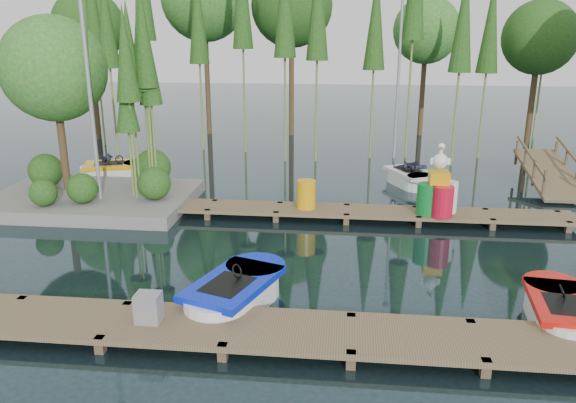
# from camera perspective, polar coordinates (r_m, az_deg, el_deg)

# --- Properties ---
(ground_plane) EXTENTS (90.00, 90.00, 0.00)m
(ground_plane) POSITION_cam_1_polar(r_m,az_deg,el_deg) (14.41, -2.20, -4.70)
(ground_plane) COLOR #1E3239
(near_dock) EXTENTS (18.00, 1.50, 0.50)m
(near_dock) POSITION_cam_1_polar(r_m,az_deg,el_deg) (10.32, -5.90, -12.73)
(near_dock) COLOR brown
(near_dock) RESTS_ON ground
(far_dock) EXTENTS (15.00, 1.20, 0.50)m
(far_dock) POSITION_cam_1_polar(r_m,az_deg,el_deg) (16.58, 2.46, -0.91)
(far_dock) COLOR brown
(far_dock) RESTS_ON ground
(island) EXTENTS (6.20, 4.20, 6.75)m
(island) POSITION_cam_1_polar(r_m,az_deg,el_deg) (18.61, -20.59, 9.34)
(island) COLOR slate
(island) RESTS_ON ground
(tree_screen) EXTENTS (34.42, 18.53, 10.31)m
(tree_screen) POSITION_cam_1_polar(r_m,az_deg,el_deg) (24.18, -3.60, 18.88)
(tree_screen) COLOR #49341F
(tree_screen) RESTS_ON ground
(lamp_island) EXTENTS (0.30, 0.30, 7.25)m
(lamp_island) POSITION_cam_1_polar(r_m,az_deg,el_deg) (17.46, -19.72, 12.55)
(lamp_island) COLOR gray
(lamp_island) RESTS_ON ground
(lamp_rear) EXTENTS (0.30, 0.30, 7.25)m
(lamp_rear) POSITION_cam_1_polar(r_m,az_deg,el_deg) (24.35, 11.26, 14.22)
(lamp_rear) COLOR gray
(lamp_rear) RESTS_ON ground
(ramp) EXTENTS (1.50, 3.94, 1.49)m
(ramp) POSITION_cam_1_polar(r_m,az_deg,el_deg) (21.48, 25.08, 2.66)
(ramp) COLOR brown
(ramp) RESTS_ON ground
(boat_blue) EXTENTS (2.14, 3.07, 0.95)m
(boat_blue) POSITION_cam_1_polar(r_m,az_deg,el_deg) (11.45, -5.39, -9.29)
(boat_blue) COLOR white
(boat_blue) RESTS_ON ground
(boat_red) EXTENTS (1.37, 2.58, 0.83)m
(boat_red) POSITION_cam_1_polar(r_m,az_deg,el_deg) (11.95, 25.93, -10.07)
(boat_red) COLOR white
(boat_red) RESTS_ON ground
(boat_yellow_far) EXTENTS (3.08, 2.05, 1.42)m
(boat_yellow_far) POSITION_cam_1_polar(r_m,az_deg,el_deg) (21.92, -16.97, 3.03)
(boat_yellow_far) COLOR white
(boat_yellow_far) RESTS_ON ground
(boat_white_far) EXTENTS (2.13, 2.77, 1.20)m
(boat_white_far) POSITION_cam_1_polar(r_m,az_deg,el_deg) (20.51, 12.41, 2.34)
(boat_white_far) COLOR white
(boat_white_far) RESTS_ON ground
(utility_cabinet) EXTENTS (0.44, 0.37, 0.54)m
(utility_cabinet) POSITION_cam_1_polar(r_m,az_deg,el_deg) (10.54, -13.99, -10.41)
(utility_cabinet) COLOR gray
(utility_cabinet) RESTS_ON near_dock
(yellow_barrel) EXTENTS (0.56, 0.56, 0.84)m
(yellow_barrel) POSITION_cam_1_polar(r_m,az_deg,el_deg) (16.45, 1.86, 0.73)
(yellow_barrel) COLOR #E69E0C
(yellow_barrel) RESTS_ON far_dock
(drum_cluster) EXTENTS (1.19, 1.09, 2.04)m
(drum_cluster) POSITION_cam_1_polar(r_m,az_deg,el_deg) (16.41, 15.09, 0.77)
(drum_cluster) COLOR #0C6F25
(drum_cluster) RESTS_ON far_dock
(seagull_post) EXTENTS (0.45, 0.24, 0.72)m
(seagull_post) POSITION_cam_1_polar(r_m,az_deg,el_deg) (16.59, 15.01, 0.54)
(seagull_post) COLOR gray
(seagull_post) RESTS_ON far_dock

